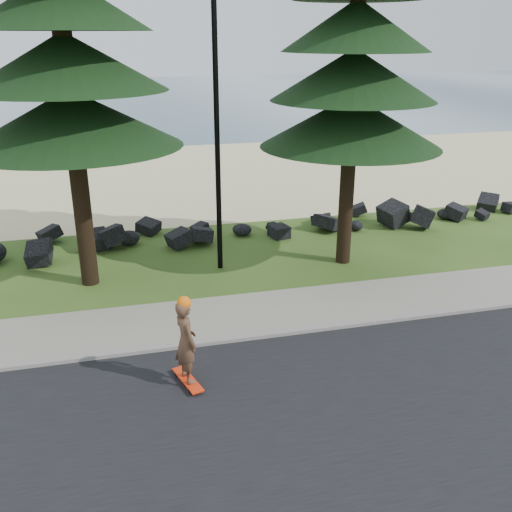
# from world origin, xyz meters

# --- Properties ---
(ground) EXTENTS (160.00, 160.00, 0.00)m
(ground) POSITION_xyz_m (0.00, 0.00, 0.00)
(ground) COLOR #2D4B17
(ground) RESTS_ON ground
(road) EXTENTS (160.00, 7.00, 0.02)m
(road) POSITION_xyz_m (0.00, -4.50, 0.01)
(road) COLOR black
(road) RESTS_ON ground
(kerb) EXTENTS (160.00, 0.20, 0.10)m
(kerb) POSITION_xyz_m (0.00, -0.90, 0.05)
(kerb) COLOR gray
(kerb) RESTS_ON ground
(sidewalk) EXTENTS (160.00, 2.00, 0.08)m
(sidewalk) POSITION_xyz_m (0.00, 0.20, 0.04)
(sidewalk) COLOR gray
(sidewalk) RESTS_ON ground
(beach_sand) EXTENTS (160.00, 15.00, 0.01)m
(beach_sand) POSITION_xyz_m (0.00, 14.50, 0.01)
(beach_sand) COLOR beige
(beach_sand) RESTS_ON ground
(ocean) EXTENTS (160.00, 58.00, 0.01)m
(ocean) POSITION_xyz_m (0.00, 51.00, 0.00)
(ocean) COLOR #365668
(ocean) RESTS_ON ground
(seawall_boulders) EXTENTS (60.00, 2.40, 1.10)m
(seawall_boulders) POSITION_xyz_m (0.00, 5.60, 0.00)
(seawall_boulders) COLOR black
(seawall_boulders) RESTS_ON ground
(lamp_post) EXTENTS (0.25, 0.14, 8.14)m
(lamp_post) POSITION_xyz_m (0.00, 3.20, 4.13)
(lamp_post) COLOR black
(lamp_post) RESTS_ON ground
(skateboarder) EXTENTS (0.53, 0.99, 1.79)m
(skateboarder) POSITION_xyz_m (-1.65, -2.25, 0.90)
(skateboarder) COLOR red
(skateboarder) RESTS_ON ground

